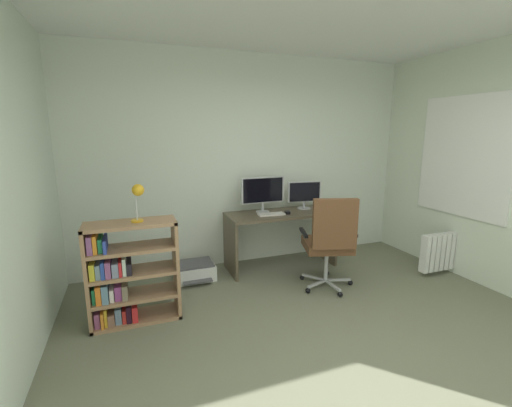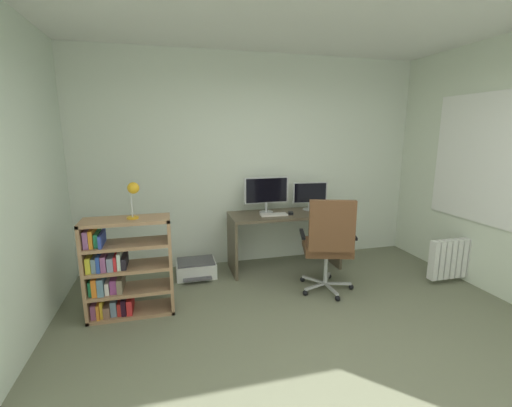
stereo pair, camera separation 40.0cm
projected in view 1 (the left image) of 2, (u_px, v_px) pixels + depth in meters
The scene contains 14 objects.
ground_plane at pixel (354, 367), 2.66m from camera, with size 4.60×4.84×0.02m, color #6C6F57.
wall_back at pixel (248, 161), 4.64m from camera, with size 4.60×0.10×2.77m, color silver.
window_pane at pixel (464, 157), 4.15m from camera, with size 0.01×1.14×1.37m, color white.
window_frame at pixel (464, 157), 4.15m from camera, with size 0.02×1.22×1.45m, color white.
desk at pixel (281, 227), 4.53m from camera, with size 1.43×0.57×0.74m.
monitor_main at pixel (263, 191), 4.45m from camera, with size 0.59×0.18×0.46m.
monitor_secondary at pixel (304, 193), 4.67m from camera, with size 0.47×0.18×0.38m.
keyboard at pixel (271, 214), 4.35m from camera, with size 0.34×0.13×0.02m, color silver.
computer_mouse at pixel (287, 212), 4.42m from camera, with size 0.06×0.10×0.03m, color black.
office_chair at pixel (330, 239), 3.82m from camera, with size 0.67×0.67×1.10m.
bookshelf at pixel (125, 277), 3.21m from camera, with size 0.82×0.33×0.97m.
desk_lamp at pixel (138, 194), 3.11m from camera, with size 0.14×0.11×0.35m.
printer at pixel (194, 271), 4.22m from camera, with size 0.49×0.45×0.21m.
radiator at pixel (447, 251), 4.36m from camera, with size 0.80×0.10×0.47m.
Camera 1 is at (-1.53, -1.93, 1.79)m, focal length 24.04 mm.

